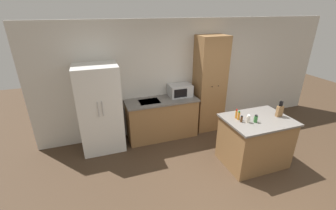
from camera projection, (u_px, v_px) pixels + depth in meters
The scene contains 13 objects.
ground_plane at pixel (248, 184), 3.88m from camera, with size 14.00×14.00×0.00m, color #423021.
wall_back at pixel (194, 76), 5.38m from camera, with size 7.20×0.06×2.60m.
refrigerator at pixel (100, 109), 4.56m from camera, with size 0.84×0.68×1.81m.
back_counter at pixel (162, 118), 5.16m from camera, with size 1.61×0.63×0.92m.
pantry_cabinet at pixel (209, 85), 5.29m from camera, with size 0.67×0.53×2.25m.
kitchen_island at pixel (254, 141), 4.26m from camera, with size 1.20×0.89×0.94m.
microwave at pixel (180, 90), 5.14m from camera, with size 0.51×0.38×0.27m.
knife_block at pixel (280, 111), 4.13m from camera, with size 0.11×0.06×0.31m.
spice_bottle_tall_dark at pixel (242, 119), 3.94m from camera, with size 0.04×0.04×0.12m.
spice_bottle_short_red at pixel (236, 114), 4.07m from camera, with size 0.04×0.04×0.18m.
spice_bottle_amber_oil at pixel (256, 119), 3.93m from camera, with size 0.06×0.06×0.14m.
spice_bottle_green_herb at pixel (239, 116), 4.02m from camera, with size 0.04×0.04×0.17m.
spice_bottle_pale_salt at pixel (248, 119), 3.92m from camera, with size 0.06×0.06×0.14m.
Camera 1 is at (-2.30, -2.39, 2.80)m, focal length 24.00 mm.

